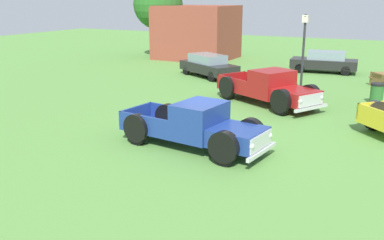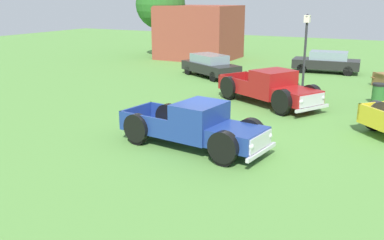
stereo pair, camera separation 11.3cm
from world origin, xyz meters
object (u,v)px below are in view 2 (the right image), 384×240
Objects in this scene: pickup_truck_behind_left at (274,89)px; lamp_post_near at (305,51)px; pickup_truck_foreground at (201,127)px; trash_can at (378,94)px; sedan_distant_a at (210,65)px; oak_tree_east at (160,4)px; sedan_distant_b at (327,62)px.

lamp_post_near reaches higher than pickup_truck_behind_left.
pickup_truck_foreground reaches higher than trash_can.
trash_can is at bearing -16.21° from sedan_distant_a.
sedan_distant_a is 6.30m from lamp_post_near.
oak_tree_east is (-13.38, 7.99, 2.06)m from lamp_post_near.
pickup_truck_foreground is at bearing -115.97° from trash_can.
sedan_distant_a is 0.71× the size of oak_tree_east.
trash_can is (9.68, -2.81, -0.23)m from sedan_distant_a.
sedan_distant_a is 1.02× the size of sedan_distant_b.
sedan_distant_a is 1.11× the size of lamp_post_near.
pickup_truck_foreground is 16.64m from sedan_distant_b.
lamp_post_near reaches higher than trash_can.
sedan_distant_b is 4.44× the size of trash_can.
sedan_distant_a is 10.41m from oak_tree_east.
oak_tree_east reaches higher than sedan_distant_a.
pickup_truck_foreground is at bearing -92.67° from pickup_truck_behind_left.
pickup_truck_foreground is 12.97m from sedan_distant_a.
pickup_truck_behind_left is (0.31, 6.58, 0.04)m from pickup_truck_foreground.
trash_can is 19.79m from oak_tree_east.
sedan_distant_b is at bearing 38.83° from sedan_distant_a.
pickup_truck_behind_left is at bearing -95.80° from lamp_post_near.
sedan_distant_a is 4.54× the size of trash_can.
pickup_truck_behind_left reaches higher than sedan_distant_a.
oak_tree_east reaches higher than pickup_truck_behind_left.
sedan_distant_b is 0.70× the size of oak_tree_east.
sedan_distant_a is 7.62m from sedan_distant_b.
pickup_truck_behind_left is 1.25× the size of sedan_distant_a.
sedan_distant_b is at bearing 116.26° from trash_can.
oak_tree_east is (-7.41, 6.48, 3.39)m from sedan_distant_a.
pickup_truck_foreground is 6.58m from pickup_truck_behind_left.
sedan_distant_b is 6.43m from lamp_post_near.
lamp_post_near is (0.03, -6.30, 1.32)m from sedan_distant_b.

